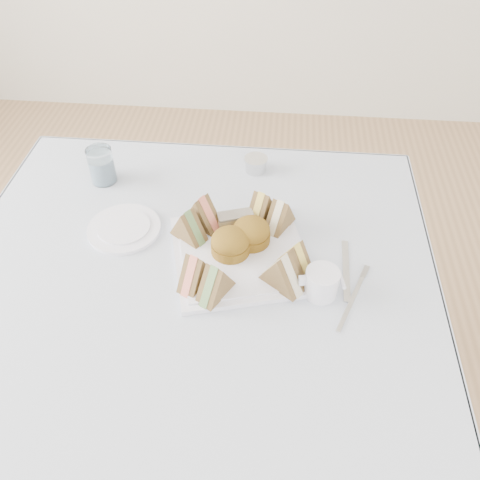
# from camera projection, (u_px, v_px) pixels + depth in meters

# --- Properties ---
(floor) EXTENTS (4.00, 4.00, 0.00)m
(floor) POSITION_uv_depth(u_px,v_px,m) (206.00, 445.00, 1.55)
(floor) COLOR #9E7751
(floor) RESTS_ON ground
(table) EXTENTS (0.90, 0.90, 0.74)m
(table) POSITION_uv_depth(u_px,v_px,m) (200.00, 382.00, 1.30)
(table) COLOR brown
(table) RESTS_ON floor
(tablecloth) EXTENTS (1.02, 1.02, 0.01)m
(tablecloth) POSITION_uv_depth(u_px,v_px,m) (190.00, 287.00, 1.04)
(tablecloth) COLOR silver
(tablecloth) RESTS_ON table
(serving_plate) EXTENTS (0.34, 0.34, 0.01)m
(serving_plate) POSITION_uv_depth(u_px,v_px,m) (240.00, 255.00, 1.09)
(serving_plate) COLOR white
(serving_plate) RESTS_ON tablecloth
(sandwich_fl_a) EXTENTS (0.07, 0.09, 0.08)m
(sandwich_fl_a) POSITION_uv_depth(u_px,v_px,m) (195.00, 269.00, 1.00)
(sandwich_fl_a) COLOR brown
(sandwich_fl_a) RESTS_ON serving_plate
(sandwich_fl_b) EXTENTS (0.08, 0.09, 0.08)m
(sandwich_fl_b) POSITION_uv_depth(u_px,v_px,m) (215.00, 280.00, 0.98)
(sandwich_fl_b) COLOR brown
(sandwich_fl_b) RESTS_ON serving_plate
(sandwich_fr_a) EXTENTS (0.09, 0.08, 0.07)m
(sandwich_fr_a) POSITION_uv_depth(u_px,v_px,m) (295.00, 257.00, 1.03)
(sandwich_fr_a) COLOR brown
(sandwich_fr_a) RESTS_ON serving_plate
(sandwich_fr_b) EXTENTS (0.10, 0.09, 0.08)m
(sandwich_fr_b) POSITION_uv_depth(u_px,v_px,m) (283.00, 270.00, 0.99)
(sandwich_fr_b) COLOR brown
(sandwich_fr_b) RESTS_ON serving_plate
(sandwich_bl_a) EXTENTS (0.09, 0.08, 0.08)m
(sandwich_bl_a) POSITION_uv_depth(u_px,v_px,m) (188.00, 225.00, 1.09)
(sandwich_bl_a) COLOR brown
(sandwich_bl_a) RESTS_ON serving_plate
(sandwich_bl_b) EXTENTS (0.10, 0.09, 0.08)m
(sandwich_bl_b) POSITION_uv_depth(u_px,v_px,m) (202.00, 211.00, 1.12)
(sandwich_bl_b) COLOR brown
(sandwich_bl_b) RESTS_ON serving_plate
(sandwich_br_a) EXTENTS (0.07, 0.09, 0.08)m
(sandwich_br_a) POSITION_uv_depth(u_px,v_px,m) (280.00, 214.00, 1.12)
(sandwich_br_a) COLOR brown
(sandwich_br_a) RESTS_ON serving_plate
(sandwich_br_b) EXTENTS (0.07, 0.09, 0.07)m
(sandwich_br_b) POSITION_uv_depth(u_px,v_px,m) (261.00, 206.00, 1.14)
(sandwich_br_b) COLOR brown
(sandwich_br_b) RESTS_ON serving_plate
(scone_left) EXTENTS (0.09, 0.09, 0.06)m
(scone_left) POSITION_uv_depth(u_px,v_px,m) (230.00, 243.00, 1.07)
(scone_left) COLOR #885D18
(scone_left) RESTS_ON serving_plate
(scone_right) EXTENTS (0.12, 0.12, 0.06)m
(scone_right) POSITION_uv_depth(u_px,v_px,m) (251.00, 232.00, 1.09)
(scone_right) COLOR #885D18
(scone_right) RESTS_ON serving_plate
(pastry_slice) EXTENTS (0.09, 0.06, 0.04)m
(pastry_slice) POSITION_uv_depth(u_px,v_px,m) (236.00, 220.00, 1.13)
(pastry_slice) COLOR beige
(pastry_slice) RESTS_ON serving_plate
(side_plate) EXTENTS (0.20, 0.20, 0.01)m
(side_plate) POSITION_uv_depth(u_px,v_px,m) (124.00, 228.00, 1.15)
(side_plate) COLOR white
(side_plate) RESTS_ON tablecloth
(water_glass) EXTENTS (0.07, 0.07, 0.09)m
(water_glass) POSITION_uv_depth(u_px,v_px,m) (101.00, 165.00, 1.26)
(water_glass) COLOR white
(water_glass) RESTS_ON tablecloth
(tea_strainer) EXTENTS (0.08, 0.08, 0.03)m
(tea_strainer) POSITION_uv_depth(u_px,v_px,m) (256.00, 165.00, 1.31)
(tea_strainer) COLOR silver
(tea_strainer) RESTS_ON tablecloth
(knife) EXTENTS (0.02, 0.17, 0.00)m
(knife) POSITION_uv_depth(u_px,v_px,m) (346.00, 270.00, 1.06)
(knife) COLOR silver
(knife) RESTS_ON tablecloth
(fork) EXTENTS (0.07, 0.15, 0.00)m
(fork) POSITION_uv_depth(u_px,v_px,m) (351.00, 303.00, 1.00)
(fork) COLOR silver
(fork) RESTS_ON tablecloth
(creamer_jug) EXTENTS (0.08, 0.08, 0.06)m
(creamer_jug) POSITION_uv_depth(u_px,v_px,m) (322.00, 283.00, 1.00)
(creamer_jug) COLOR white
(creamer_jug) RESTS_ON tablecloth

